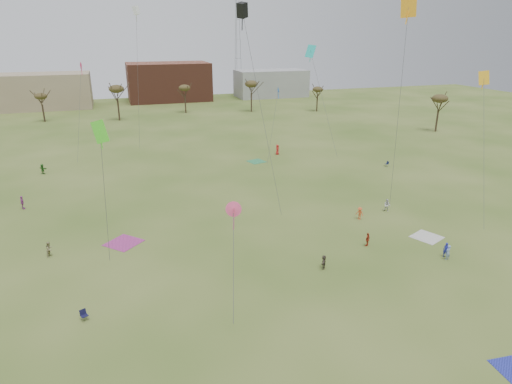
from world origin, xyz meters
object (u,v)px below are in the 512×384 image
object	(u,v)px
spectator_fore_a	(368,239)
radio_tower	(237,39)
camp_chair_right	(387,165)
camp_chair_left	(84,317)
flyer_near_right	(446,250)

from	to	relation	value
spectator_fore_a	radio_tower	bearing A→B (deg)	-134.43
camp_chair_right	radio_tower	xyz separation A→B (m)	(0.58, 93.51, 18.95)
camp_chair_right	camp_chair_left	bearing A→B (deg)	-65.47
camp_chair_left	radio_tower	size ratio (longest dim) A/B	0.02
flyer_near_right	radio_tower	world-z (taller)	radio_tower
flyer_near_right	camp_chair_right	size ratio (longest dim) A/B	1.76
spectator_fore_a	camp_chair_left	world-z (taller)	spectator_fore_a
spectator_fore_a	camp_chair_left	bearing A→B (deg)	-26.38
flyer_near_right	spectator_fore_a	size ratio (longest dim) A/B	1.03
spectator_fore_a	camp_chair_right	distance (m)	30.87
flyer_near_right	radio_tower	size ratio (longest dim) A/B	0.04
spectator_fore_a	camp_chair_left	size ratio (longest dim) A/B	1.71
camp_chair_left	camp_chair_right	bearing A→B (deg)	6.12
flyer_near_right	camp_chair_right	world-z (taller)	flyer_near_right
flyer_near_right	spectator_fore_a	distance (m)	7.65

